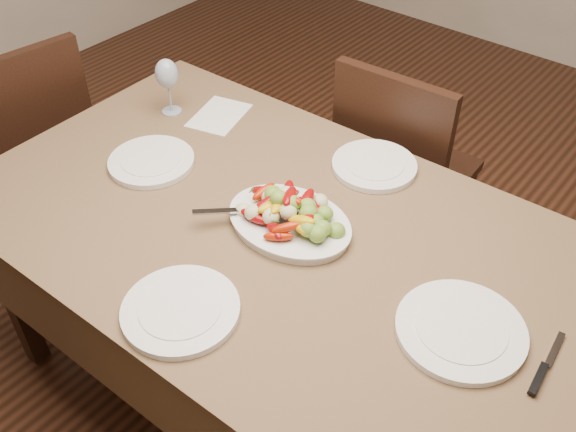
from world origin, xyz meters
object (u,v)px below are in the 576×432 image
(serving_platter, at_px, (289,224))
(chair_left, at_px, (26,149))
(dining_table, at_px, (288,325))
(plate_near, at_px, (181,310))
(chair_far, at_px, (408,171))
(plate_left, at_px, (151,162))
(plate_right, at_px, (461,330))
(wine_glass, at_px, (168,85))
(plate_far, at_px, (374,166))

(serving_platter, bearing_deg, chair_left, -177.52)
(dining_table, relative_size, plate_near, 6.61)
(chair_far, bearing_deg, plate_left, 57.93)
(serving_platter, distance_m, plate_near, 0.39)
(dining_table, relative_size, plate_right, 6.22)
(plate_left, distance_m, wine_glass, 0.31)
(plate_right, bearing_deg, wine_glass, 169.24)
(dining_table, relative_size, chair_left, 1.94)
(dining_table, distance_m, plate_left, 0.64)
(plate_far, height_order, wine_glass, wine_glass)
(dining_table, bearing_deg, wine_glass, 162.31)
(plate_near, bearing_deg, chair_left, 165.11)
(serving_platter, bearing_deg, plate_right, -3.34)
(plate_far, bearing_deg, dining_table, -92.38)
(serving_platter, relative_size, plate_right, 1.16)
(dining_table, xyz_separation_m, serving_platter, (-0.01, 0.02, 0.39))
(plate_right, bearing_deg, plate_left, -179.28)
(chair_left, xyz_separation_m, plate_far, (1.30, 0.42, 0.29))
(chair_left, bearing_deg, plate_near, 82.55)
(serving_platter, xyz_separation_m, plate_left, (-0.50, -0.04, -0.00))
(chair_far, bearing_deg, plate_far, 98.92)
(chair_left, relative_size, wine_glass, 4.64)
(dining_table, distance_m, plate_near, 0.54)
(plate_far, bearing_deg, plate_left, -142.36)
(plate_right, bearing_deg, serving_platter, 176.66)
(chair_far, relative_size, plate_near, 3.41)
(chair_far, distance_m, plate_near, 1.19)
(chair_far, height_order, plate_far, chair_far)
(dining_table, height_order, plate_right, plate_right)
(dining_table, bearing_deg, chair_left, -178.52)
(chair_far, height_order, plate_right, chair_far)
(plate_left, bearing_deg, dining_table, 2.45)
(dining_table, xyz_separation_m, plate_near, (-0.02, -0.37, 0.39))
(plate_left, relative_size, plate_far, 1.02)
(chair_far, distance_m, chair_left, 1.47)
(serving_platter, xyz_separation_m, plate_far, (0.03, 0.37, -0.00))
(dining_table, height_order, chair_left, chair_left)
(plate_left, xyz_separation_m, plate_near, (0.49, -0.35, 0.00))
(dining_table, bearing_deg, plate_far, 87.62)
(chair_far, distance_m, wine_glass, 0.92)
(chair_far, height_order, plate_near, chair_far)
(plate_left, height_order, plate_right, same)
(plate_left, bearing_deg, plate_right, 0.72)
(serving_platter, xyz_separation_m, plate_near, (-0.01, -0.39, -0.00))
(plate_right, distance_m, wine_glass, 1.22)
(chair_far, height_order, plate_left, chair_far)
(plate_left, distance_m, plate_far, 0.67)
(dining_table, relative_size, plate_far, 7.25)
(plate_left, distance_m, plate_right, 1.03)
(plate_far, bearing_deg, wine_glass, -166.49)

